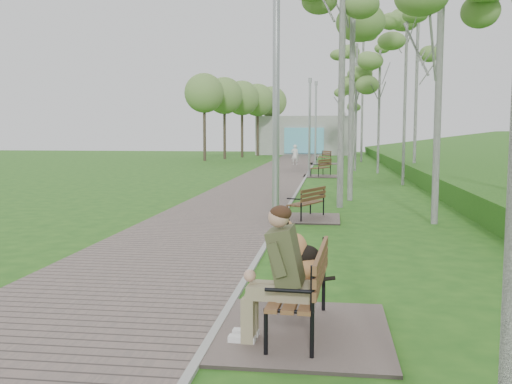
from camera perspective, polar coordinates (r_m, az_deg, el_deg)
ground at (r=10.08m, az=-0.15°, el=-7.34°), size 120.00×120.00×0.00m
walkway at (r=31.45m, az=1.96°, el=1.78°), size 3.50×67.00×0.04m
kerb at (r=31.33m, az=5.15°, el=1.75°), size 0.10×67.00×0.05m
building_north at (r=60.76m, az=4.94°, el=5.65°), size 10.00×5.20×4.00m
bench_main at (r=6.63m, az=3.64°, el=-9.93°), size 2.04×2.27×1.78m
bench_second at (r=15.37m, az=5.03°, el=-2.00°), size 1.73×1.92×1.06m
bench_third at (r=30.25m, az=6.51°, el=1.94°), size 1.87×2.07×1.15m
bench_far at (r=42.53m, az=6.77°, el=3.11°), size 1.97×2.19×1.21m
lamp_post_near at (r=9.90m, az=2.01°, el=6.73°), size 0.20×0.20×5.25m
lamp_post_second at (r=29.98m, az=5.38°, el=6.09°), size 0.20×0.20×5.12m
lamp_post_third at (r=40.78m, az=5.99°, el=6.56°), size 0.23×0.23×5.90m
pedestrian_near at (r=40.18m, az=3.91°, el=3.70°), size 0.57×0.41×1.47m
birch_mid_b at (r=26.38m, az=14.88°, el=16.32°), size 2.22×2.22×9.10m
birch_mid_c at (r=33.35m, az=12.28°, el=11.56°), size 2.30×2.30×7.18m
birch_far_a at (r=29.82m, az=15.89°, el=14.93°), size 2.30×2.30×9.01m
birch_far_b at (r=35.51m, az=10.03°, el=12.19°), size 2.22×2.22×7.93m
birch_far_c at (r=45.97m, az=10.67°, el=13.14°), size 2.75×2.75×10.36m
birch_distant_a at (r=49.86m, az=9.36°, el=9.64°), size 2.27×2.27×7.10m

